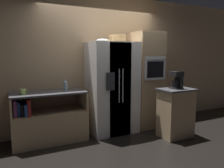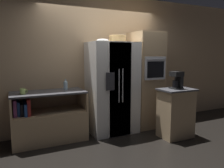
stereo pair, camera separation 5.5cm
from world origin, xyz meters
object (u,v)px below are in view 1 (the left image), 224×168
at_px(refrigerator, 112,88).
at_px(coffee_maker, 177,79).
at_px(wicker_basket, 117,39).
at_px(wall_oven, 145,80).
at_px(bottle_tall, 66,85).
at_px(fruit_bowl, 103,40).
at_px(mug, 23,92).

relative_size(refrigerator, coffee_maker, 5.59).
bearing_deg(wicker_basket, wall_oven, -0.04).
xyz_separation_m(refrigerator, bottle_tall, (-0.91, 0.14, 0.10)).
xyz_separation_m(refrigerator, wicker_basket, (0.13, 0.03, 0.98)).
relative_size(fruit_bowl, mug, 1.93).
bearing_deg(coffee_maker, wicker_basket, 136.59).
relative_size(refrigerator, fruit_bowl, 7.55).
distance_m(bottle_tall, coffee_maker, 2.10).
bearing_deg(wall_oven, wicker_basket, 179.96).
relative_size(refrigerator, mug, 14.58).
distance_m(fruit_bowl, mug, 1.73).
bearing_deg(refrigerator, bottle_tall, 171.21).
height_order(wicker_basket, coffee_maker, wicker_basket).
distance_m(refrigerator, wicker_basket, 0.99).
bearing_deg(wicker_basket, mug, -177.87).
height_order(wall_oven, fruit_bowl, wall_oven).
xyz_separation_m(wall_oven, mug, (-2.48, -0.07, -0.06)).
height_order(refrigerator, coffee_maker, refrigerator).
bearing_deg(wall_oven, fruit_bowl, 178.59).
relative_size(refrigerator, bottle_tall, 8.94).
relative_size(wall_oven, bottle_tall, 10.06).
bearing_deg(bottle_tall, wicker_basket, -6.19).
height_order(refrigerator, bottle_tall, refrigerator).
bearing_deg(refrigerator, wicker_basket, 12.34).
height_order(mug, coffee_maker, coffee_maker).
bearing_deg(fruit_bowl, wicker_basket, -4.40).
xyz_separation_m(mug, coffee_maker, (2.65, -0.74, 0.15)).
height_order(fruit_bowl, mug, fruit_bowl).
bearing_deg(mug, refrigerator, 1.33).
distance_m(wicker_basket, coffee_maker, 1.40).
xyz_separation_m(bottle_tall, coffee_maker, (1.89, -0.92, 0.10)).
relative_size(wall_oven, wicker_basket, 5.78).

